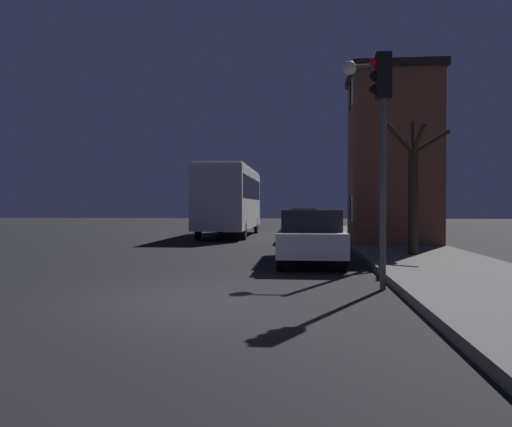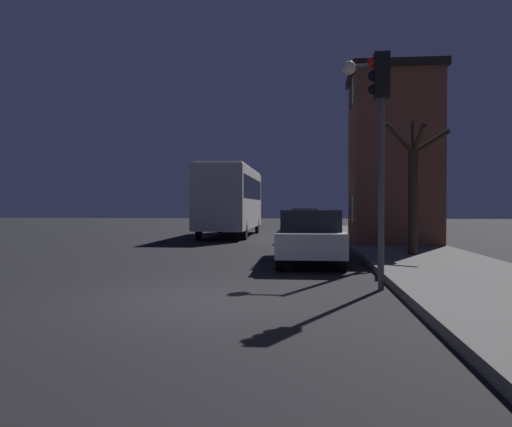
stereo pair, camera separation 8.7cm
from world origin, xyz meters
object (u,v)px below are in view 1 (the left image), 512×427
at_px(streetlamp, 370,125).
at_px(car_mid_lane, 305,226).
at_px(car_far_lane, 304,219).
at_px(car_near_lane, 311,236).
at_px(bare_tree, 413,184).
at_px(bus, 230,196).
at_px(traffic_light, 382,121).

relative_size(streetlamp, car_mid_lane, 1.18).
bearing_deg(car_far_lane, car_near_lane, -89.46).
relative_size(streetlamp, bare_tree, 1.32).
xyz_separation_m(bare_tree, car_mid_lane, (-3.29, 7.71, -1.63)).
xyz_separation_m(bus, car_far_lane, (4.10, 5.85, -1.44)).
xyz_separation_m(streetlamp, bare_tree, (1.51, 1.59, -1.57)).
relative_size(bare_tree, car_far_lane, 0.95).
height_order(bus, car_far_lane, bus).
height_order(car_near_lane, car_far_lane, car_near_lane).
relative_size(bus, car_near_lane, 2.45).
bearing_deg(car_near_lane, traffic_light, -71.66).
distance_m(bus, car_far_lane, 7.29).
bearing_deg(car_near_lane, car_mid_lane, 90.86).
height_order(traffic_light, bus, traffic_light).
distance_m(bare_tree, car_mid_lane, 8.55).
relative_size(traffic_light, bare_tree, 1.11).
height_order(bare_tree, car_near_lane, bare_tree).
xyz_separation_m(traffic_light, car_far_lane, (-1.50, 23.40, -2.54)).
height_order(traffic_light, car_near_lane, traffic_light).
bearing_deg(car_mid_lane, car_near_lane, -89.14).
height_order(traffic_light, bare_tree, traffic_light).
distance_m(streetlamp, bare_tree, 2.70).
relative_size(traffic_light, car_mid_lane, 0.99).
bearing_deg(bus, traffic_light, -72.30).
height_order(streetlamp, traffic_light, streetlamp).
bearing_deg(car_mid_lane, car_far_lane, 90.25).
distance_m(bare_tree, bus, 13.97).
xyz_separation_m(car_near_lane, car_far_lane, (-0.18, 19.43, -0.02)).
bearing_deg(traffic_light, bare_tree, 72.26).
bearing_deg(bus, car_near_lane, -72.49).
distance_m(traffic_light, car_mid_lane, 13.78).
height_order(streetlamp, bare_tree, streetlamp).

